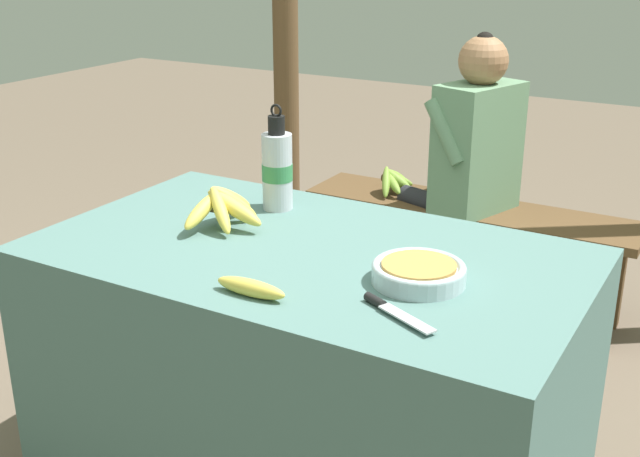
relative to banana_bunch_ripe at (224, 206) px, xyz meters
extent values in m
cube|color=#4C706B|center=(0.28, -0.03, -0.43)|extent=(1.38, 0.80, 0.74)
sphere|color=#4C381E|center=(-0.03, 0.00, 0.00)|extent=(0.05, 0.05, 0.05)
ellipsoid|color=#E0C64C|center=(-0.03, -0.06, 0.00)|extent=(0.04, 0.16, 0.09)
ellipsoid|color=#E0C64C|center=(0.02, -0.04, 0.00)|extent=(0.14, 0.11, 0.12)
ellipsoid|color=#E0C64C|center=(0.04, 0.00, 0.00)|extent=(0.18, 0.04, 0.10)
ellipsoid|color=#E0C64C|center=(0.01, 0.04, 0.00)|extent=(0.12, 0.12, 0.12)
ellipsoid|color=#E0C64C|center=(-0.02, 0.06, 0.00)|extent=(0.07, 0.17, 0.12)
cylinder|color=silver|center=(0.60, -0.08, -0.04)|extent=(0.21, 0.21, 0.04)
torus|color=silver|center=(0.60, -0.08, -0.02)|extent=(0.21, 0.21, 0.02)
cylinder|color=#BC8942|center=(0.60, -0.08, -0.02)|extent=(0.17, 0.17, 0.01)
cylinder|color=silver|center=(0.04, 0.20, 0.05)|extent=(0.09, 0.09, 0.22)
cylinder|color=#38844C|center=(0.04, 0.20, 0.05)|extent=(0.09, 0.09, 0.05)
cylinder|color=black|center=(0.04, 0.20, 0.18)|extent=(0.05, 0.05, 0.05)
torus|color=black|center=(0.04, 0.20, 0.22)|extent=(0.04, 0.01, 0.04)
ellipsoid|color=#E0C64C|center=(0.31, -0.32, -0.04)|extent=(0.18, 0.04, 0.04)
cube|color=#BCBCC1|center=(0.66, -0.27, -0.05)|extent=(0.15, 0.09, 0.00)
cylinder|color=black|center=(0.56, -0.23, -0.05)|extent=(0.06, 0.04, 0.02)
cube|color=brown|center=(0.22, 1.34, -0.38)|extent=(1.36, 0.32, 0.04)
cube|color=brown|center=(-0.35, 1.22, -0.60)|extent=(0.06, 0.06, 0.41)
cube|color=brown|center=(0.80, 1.22, -0.60)|extent=(0.06, 0.06, 0.41)
cube|color=brown|center=(-0.35, 1.46, -0.60)|extent=(0.06, 0.06, 0.41)
cube|color=brown|center=(0.80, 1.46, -0.60)|extent=(0.06, 0.06, 0.41)
cylinder|color=#232328|center=(-0.02, 1.29, -0.58)|extent=(0.09, 0.09, 0.45)
cylinder|color=#232328|center=(0.09, 1.26, -0.35)|extent=(0.31, 0.18, 0.09)
cylinder|color=#232328|center=(0.04, 1.47, -0.58)|extent=(0.09, 0.09, 0.45)
cylinder|color=#232328|center=(0.15, 1.44, -0.35)|extent=(0.31, 0.18, 0.09)
cube|color=slate|center=(0.25, 1.30, -0.11)|extent=(0.30, 0.39, 0.50)
cylinder|color=slate|center=(0.17, 1.16, -0.02)|extent=(0.21, 0.12, 0.25)
cylinder|color=slate|center=(0.27, 1.47, -0.02)|extent=(0.21, 0.12, 0.25)
sphere|color=#9E704C|center=(0.25, 1.30, 0.23)|extent=(0.19, 0.19, 0.19)
sphere|color=black|center=(0.25, 1.30, 0.30)|extent=(0.07, 0.07, 0.07)
sphere|color=#4C381E|center=(-0.15, 1.34, -0.30)|extent=(0.05, 0.05, 0.05)
ellipsoid|color=olive|center=(-0.12, 1.28, -0.30)|extent=(0.09, 0.14, 0.12)
ellipsoid|color=olive|center=(-0.10, 1.30, -0.30)|extent=(0.14, 0.12, 0.09)
ellipsoid|color=olive|center=(-0.09, 1.34, -0.30)|extent=(0.15, 0.04, 0.11)
ellipsoid|color=olive|center=(-0.11, 1.37, -0.30)|extent=(0.13, 0.11, 0.09)
ellipsoid|color=olive|center=(-0.13, 1.39, -0.30)|extent=(0.09, 0.15, 0.11)
cylinder|color=brown|center=(-0.89, 1.73, 0.30)|extent=(0.12, 0.12, 2.21)
camera|label=1|loc=(1.23, -1.63, 0.69)|focal=45.00mm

